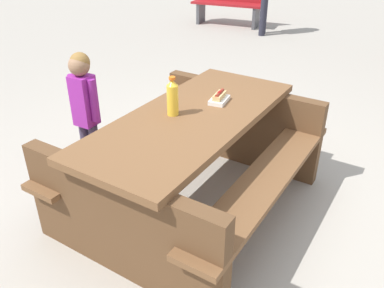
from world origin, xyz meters
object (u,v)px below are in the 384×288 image
(picnic_table, at_px, (192,154))
(child_in_coat, at_px, (84,101))
(park_bench_mid, at_px, (229,2))
(hotdog_tray, at_px, (219,98))
(soda_bottle, at_px, (173,97))

(picnic_table, height_order, child_in_coat, child_in_coat)
(child_in_coat, bearing_deg, park_bench_mid, 12.18)
(picnic_table, height_order, hotdog_tray, hotdog_tray)
(park_bench_mid, bearing_deg, soda_bottle, -160.38)
(hotdog_tray, bearing_deg, soda_bottle, 151.06)
(soda_bottle, distance_m, hotdog_tray, 0.40)
(hotdog_tray, height_order, child_in_coat, child_in_coat)
(picnic_table, relative_size, child_in_coat, 1.81)
(soda_bottle, height_order, hotdog_tray, soda_bottle)
(soda_bottle, bearing_deg, picnic_table, -65.22)
(picnic_table, distance_m, hotdog_tray, 0.45)
(soda_bottle, distance_m, child_in_coat, 0.84)
(picnic_table, relative_size, park_bench_mid, 1.25)
(child_in_coat, bearing_deg, soda_bottle, -92.29)
(picnic_table, bearing_deg, hotdog_tray, -13.93)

